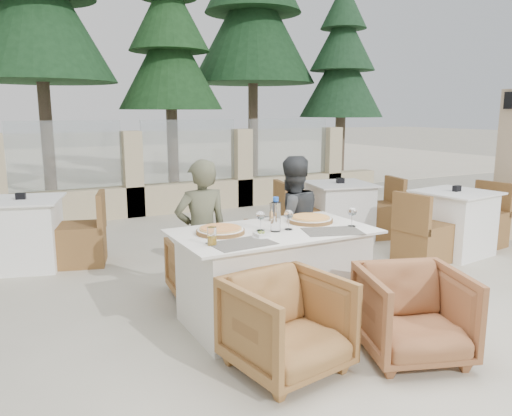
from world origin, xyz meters
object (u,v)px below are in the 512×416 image
pizza_right (310,219)px  bg_table_c (454,223)px  beer_glass_right (274,212)px  armchair_near_left (287,324)px  water_bottle (276,214)px  armchair_far_left (202,267)px  wine_glass_near (289,219)px  armchair_far_right (283,253)px  pizza_left (221,230)px  wine_glass_centre (260,220)px  olive_dish (261,234)px  armchair_near_right (413,314)px  diner_left (202,234)px  dining_table (273,276)px  beer_glass_left (212,236)px  bg_table_a (24,234)px  bg_table_b (339,211)px  diner_right (291,224)px  wine_glass_corner (352,216)px

pizza_right → bg_table_c: 2.59m
beer_glass_right → armchair_near_left: beer_glass_right is taller
water_bottle → armchair_far_left: 1.10m
beer_glass_right → armchair_near_left: bearing=-115.5°
wine_glass_near → armchair_far_right: bearing=61.7°
pizza_left → water_bottle: bearing=-18.7°
water_bottle → wine_glass_centre: bearing=145.0°
water_bottle → bg_table_c: size_ratio=0.17×
armchair_far_left → bg_table_c: (3.23, -0.12, 0.11)m
olive_dish → armchair_near_right: 1.22m
pizza_left → diner_left: size_ratio=0.29×
beer_glass_right → armchair_far_left: beer_glass_right is taller
wine_glass_near → armchair_far_right: (0.42, 0.77, -0.54)m
dining_table → armchair_near_right: 1.15m
beer_glass_left → armchair_near_right: bearing=-34.9°
wine_glass_centre → armchair_far_left: (-0.20, 0.78, -0.59)m
olive_dish → diner_left: bearing=105.0°
water_bottle → diner_left: 0.77m
wine_glass_centre → armchair_far_right: 1.09m
olive_dish → pizza_left: bearing=131.9°
olive_dish → diner_left: diner_left is taller
dining_table → armchair_near_left: (-0.33, -0.75, -0.06)m
armchair_near_left → bg_table_a: bg_table_a is taller
beer_glass_right → bg_table_b: 2.56m
beer_glass_right → diner_right: diner_right is taller
wine_glass_centre → bg_table_a: bearing=122.7°
olive_dish → bg_table_b: bearing=41.6°
beer_glass_right → pizza_left: bearing=-161.0°
dining_table → diner_right: size_ratio=1.23×
armchair_far_right → diner_right: size_ratio=0.54×
dining_table → diner_right: (0.51, 0.54, 0.27)m
wine_glass_near → beer_glass_right: (0.06, 0.35, -0.02)m
wine_glass_centre → beer_glass_left: size_ratio=1.39×
diner_left → water_bottle: bearing=124.7°
bg_table_a → armchair_near_left: bearing=-51.3°
wine_glass_corner → bg_table_c: wine_glass_corner is taller
beer_glass_right → diner_left: size_ratio=0.12×
wine_glass_near → bg_table_b: wine_glass_near is taller
water_bottle → bg_table_a: water_bottle is taller
armchair_near_left → diner_right: (0.83, 1.29, 0.33)m
beer_glass_right → armchair_far_left: size_ratio=0.25×
wine_glass_centre → wine_glass_corner: size_ratio=1.00×
water_bottle → bg_table_a: 3.14m
water_bottle → armchair_near_right: water_bottle is taller
wine_glass_corner → bg_table_b: (1.48, 2.10, -0.48)m
armchair_near_left → armchair_near_right: size_ratio=1.02×
armchair_far_right → beer_glass_right: bearing=66.9°
beer_glass_left → armchair_near_right: size_ratio=0.19×
pizza_left → beer_glass_left: 0.35m
diner_left → bg_table_b: 2.85m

